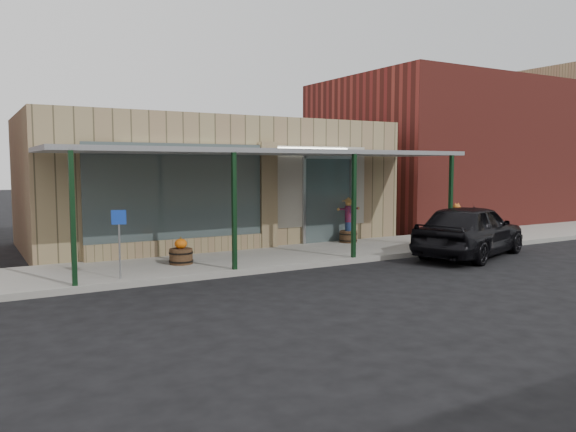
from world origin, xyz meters
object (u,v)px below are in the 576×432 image
barrel_pumpkin (181,254)px  handicap_sign (119,235)px  parked_sedan (470,230)px  barrel_scarecrow (348,227)px

barrel_pumpkin → handicap_sign: bearing=-148.0°
handicap_sign → parked_sedan: (9.85, -1.18, -0.35)m
handicap_sign → barrel_pumpkin: bearing=50.7°
barrel_scarecrow → barrel_pumpkin: bearing=-160.5°
parked_sedan → handicap_sign: bearing=63.5°
handicap_sign → parked_sedan: bearing=11.8°
barrel_pumpkin → parked_sedan: 8.37m
barrel_scarecrow → handicap_sign: 8.33m
handicap_sign → barrel_scarecrow: bearing=34.7°
handicap_sign → parked_sedan: 9.93m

